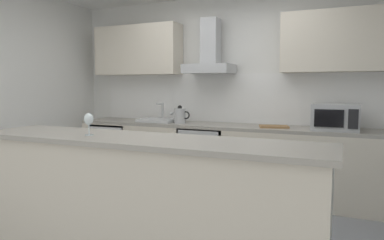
{
  "coord_description": "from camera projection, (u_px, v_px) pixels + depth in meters",
  "views": [
    {
      "loc": [
        1.43,
        -2.87,
        1.4
      ],
      "look_at": [
        0.0,
        0.44,
        1.05
      ],
      "focal_mm": 32.99,
      "sensor_mm": 36.0,
      "label": 1
    }
  ],
  "objects": [
    {
      "name": "oven",
      "position": [
        206.0,
        157.0,
        4.66
      ],
      "size": [
        0.6,
        0.62,
        0.8
      ],
      "color": "slate",
      "rests_on": "ground"
    },
    {
      "name": "refrigerator",
      "position": [
        117.0,
        152.0,
        5.21
      ],
      "size": [
        0.58,
        0.6,
        0.85
      ],
      "color": "white",
      "rests_on": "ground"
    },
    {
      "name": "sink",
      "position": [
        159.0,
        120.0,
        4.9
      ],
      "size": [
        0.5,
        0.4,
        0.26
      ],
      "color": "silver",
      "rests_on": "counter_back"
    },
    {
      "name": "upper_cabinets",
      "position": [
        227.0,
        46.0,
        4.59
      ],
      "size": [
        4.01,
        0.32,
        0.7
      ],
      "color": "beige"
    },
    {
      "name": "counter_island",
      "position": [
        141.0,
        200.0,
        2.75
      ],
      "size": [
        2.86,
        0.64,
        1.01
      ],
      "color": "beige",
      "rests_on": "ground"
    },
    {
      "name": "microwave",
      "position": [
        335.0,
        117.0,
        3.95
      ],
      "size": [
        0.5,
        0.38,
        0.3
      ],
      "color": "#B7BABC",
      "rests_on": "counter_back"
    },
    {
      "name": "ground",
      "position": [
        173.0,
        236.0,
        3.32
      ],
      "size": [
        5.62,
        4.52,
        0.02
      ],
      "primitive_type": "cube",
      "color": "gray"
    },
    {
      "name": "wall_back",
      "position": [
        232.0,
        93.0,
        4.86
      ],
      "size": [
        5.62,
        0.12,
        2.6
      ],
      "primitive_type": "cube",
      "color": "white",
      "rests_on": "ground"
    },
    {
      "name": "chopping_board",
      "position": [
        274.0,
        127.0,
        4.24
      ],
      "size": [
        0.39,
        0.31,
        0.02
      ],
      "primitive_type": "cube",
      "rotation": [
        0.0,
        0.0,
        0.28
      ],
      "color": "#9E7247",
      "rests_on": "counter_back"
    },
    {
      "name": "counter_back",
      "position": [
        222.0,
        159.0,
        4.59
      ],
      "size": [
        4.07,
        0.6,
        0.9
      ],
      "color": "beige",
      "rests_on": "ground"
    },
    {
      "name": "kettle",
      "position": [
        180.0,
        115.0,
        4.72
      ],
      "size": [
        0.29,
        0.15,
        0.24
      ],
      "color": "#B7BABC",
      "rests_on": "counter_back"
    },
    {
      "name": "wine_glass",
      "position": [
        89.0,
        120.0,
        2.81
      ],
      "size": [
        0.08,
        0.08,
        0.18
      ],
      "color": "silver",
      "rests_on": "counter_island"
    },
    {
      "name": "backsplash_tile",
      "position": [
        230.0,
        98.0,
        4.8
      ],
      "size": [
        3.93,
        0.02,
        0.66
      ],
      "primitive_type": "cube",
      "color": "white"
    },
    {
      "name": "range_hood",
      "position": [
        210.0,
        56.0,
        4.64
      ],
      "size": [
        0.62,
        0.45,
        0.72
      ],
      "color": "#B7BABC"
    }
  ]
}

